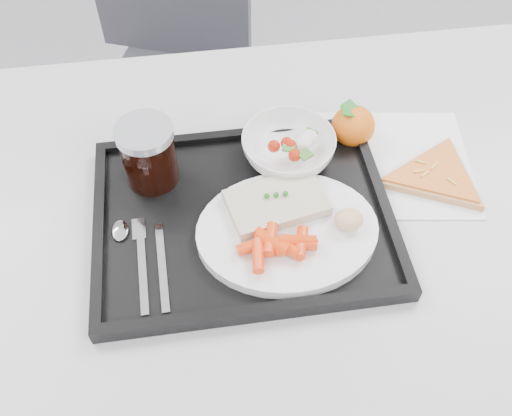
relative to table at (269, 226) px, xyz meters
name	(u,v)px	position (x,y,z in m)	size (l,w,h in m)	color
table	(269,226)	(0.00, 0.00, 0.00)	(1.20, 0.80, 0.75)	silver
chair	(177,55)	(-0.13, 0.68, -0.15)	(0.54, 0.55, 0.93)	#34333A
tray	(243,217)	(-0.05, -0.03, 0.08)	(0.45, 0.35, 0.03)	black
dinner_plate	(287,231)	(0.01, -0.08, 0.09)	(0.27, 0.27, 0.02)	white
fish_fillet	(276,203)	(0.00, -0.04, 0.11)	(0.16, 0.12, 0.03)	beige
bread_roll	(349,220)	(0.10, -0.09, 0.12)	(0.05, 0.05, 0.03)	#D5A985
salad_bowl	(288,148)	(0.04, 0.08, 0.11)	(0.15, 0.15, 0.05)	white
cola_glass	(148,153)	(-0.18, 0.07, 0.14)	(0.09, 0.09, 0.11)	black
cutlery	(140,251)	(-0.20, -0.08, 0.08)	(0.08, 0.17, 0.01)	silver
napkin	(395,163)	(0.22, 0.05, 0.07)	(0.28, 0.27, 0.00)	white
tangerine	(353,126)	(0.16, 0.11, 0.10)	(0.08, 0.08, 0.07)	orange
pizza_slice	(436,176)	(0.27, 0.01, 0.08)	(0.21, 0.21, 0.02)	tan
carrot_pile	(278,244)	(-0.01, -0.11, 0.11)	(0.12, 0.08, 0.02)	#F63D0E
salad_contents	(299,143)	(0.06, 0.07, 0.12)	(0.09, 0.07, 0.02)	#B01E09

